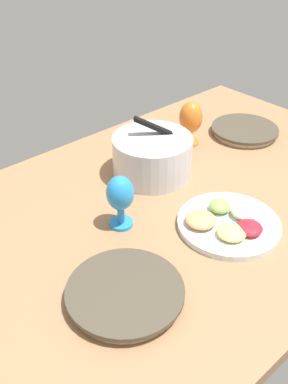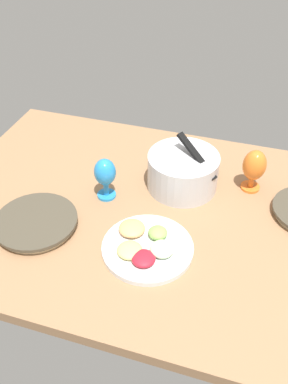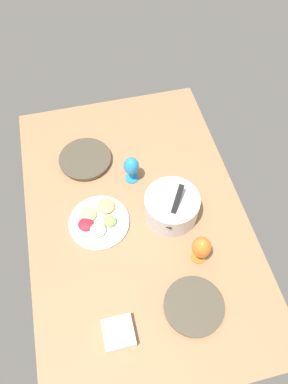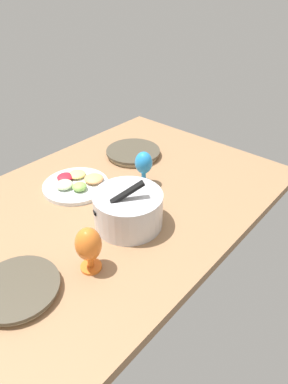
% 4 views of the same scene
% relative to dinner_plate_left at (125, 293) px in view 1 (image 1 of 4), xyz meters
% --- Properties ---
extents(ground_plane, '(1.60, 1.04, 0.04)m').
position_rel_dinner_plate_left_xyz_m(ground_plane, '(0.38, 0.19, -0.04)').
color(ground_plane, '#99704C').
extents(dinner_plate_left, '(0.27, 0.27, 0.03)m').
position_rel_dinner_plate_left_xyz_m(dinner_plate_left, '(0.00, 0.00, 0.00)').
color(dinner_plate_left, beige).
rests_on(dinner_plate_left, ground_plane).
extents(dinner_plate_right, '(0.25, 0.25, 0.03)m').
position_rel_dinner_plate_left_xyz_m(dinner_plate_right, '(0.86, 0.33, -0.00)').
color(dinner_plate_right, beige).
rests_on(dinner_plate_right, ground_plane).
extents(mixing_bowl, '(0.26, 0.26, 0.20)m').
position_rel_dinner_plate_left_xyz_m(mixing_bowl, '(0.41, 0.35, 0.06)').
color(mixing_bowl, silver).
rests_on(mixing_bowl, ground_plane).
extents(fruit_platter, '(0.29, 0.29, 0.05)m').
position_rel_dinner_plate_left_xyz_m(fruit_platter, '(0.38, 0.01, 0.00)').
color(fruit_platter, silver).
rests_on(fruit_platter, ground_plane).
extents(hurricane_glass_blue, '(0.08, 0.08, 0.16)m').
position_rel_dinner_plate_left_xyz_m(hurricane_glass_blue, '(0.17, 0.22, 0.08)').
color(hurricane_glass_blue, '#278AD9').
rests_on(hurricane_glass_blue, ground_plane).
extents(hurricane_glass_orange, '(0.08, 0.08, 0.16)m').
position_rel_dinner_plate_left_xyz_m(hurricane_glass_orange, '(0.65, 0.42, 0.08)').
color(hurricane_glass_orange, orange).
rests_on(hurricane_glass_orange, ground_plane).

